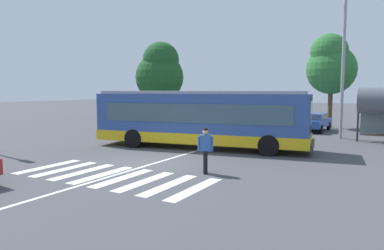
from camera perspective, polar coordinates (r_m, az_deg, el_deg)
The scene contains 11 objects.
ground_plane at distance 15.99m, azimuth -6.70°, elevation -5.74°, with size 160.00×160.00×0.00m, color #47474C.
city_transit_bus at distance 19.50m, azimuth 1.32°, elevation 1.03°, with size 11.76×4.38×3.06m.
pedestrian_crossing_street at distance 13.56m, azimuth 2.11°, elevation -3.57°, with size 0.52×0.42×1.72m.
parked_car_champagne at distance 30.50m, azimuth 8.75°, elevation 1.02°, with size 2.01×4.57×1.35m.
parked_car_silver at distance 29.14m, azimuth 13.37°, elevation 0.73°, with size 1.91×4.52×1.35m.
parked_car_blue at distance 29.07m, azimuth 18.45°, elevation 0.59°, with size 1.98×4.55×1.35m.
twin_arm_street_lamp at distance 25.30m, azimuth 22.67°, elevation 12.17°, with size 4.01×0.32×10.38m.
background_tree_left at distance 36.67m, azimuth -5.04°, elevation 8.21°, with size 4.78×4.78×7.83m.
background_tree_right at distance 31.90m, azimuth 20.85°, elevation 8.80°, with size 3.97×3.97×7.63m.
crosswalk_painted_stripes at distance 13.57m, azimuth -12.36°, elevation -7.84°, with size 7.29×3.06×0.01m.
lane_center_line at distance 17.41m, azimuth -1.76°, elevation -4.77°, with size 0.16×24.00×0.01m, color silver.
Camera 1 is at (9.33, -12.61, 3.10)m, focal length 34.14 mm.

